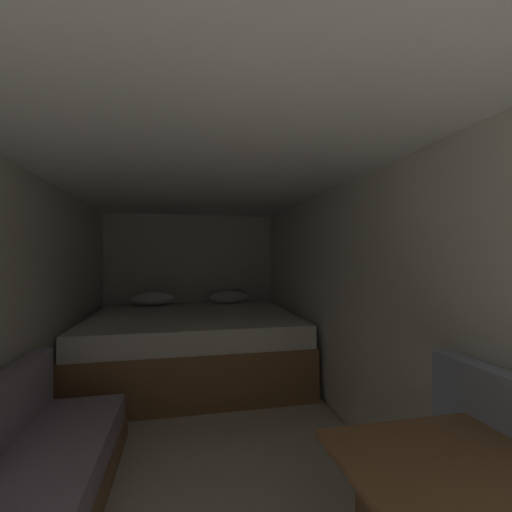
% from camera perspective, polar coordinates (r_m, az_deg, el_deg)
% --- Properties ---
extents(ground_plane, '(7.34, 7.34, 0.00)m').
position_cam_1_polar(ground_plane, '(2.88, -9.28, -29.62)').
color(ground_plane, beige).
extents(wall_back, '(2.56, 0.05, 2.05)m').
position_cam_1_polar(wall_back, '(5.22, -10.78, -4.51)').
color(wall_back, silver).
rests_on(wall_back, ground).
extents(wall_left, '(0.05, 5.34, 2.05)m').
position_cam_1_polar(wall_left, '(2.78, -36.44, -8.26)').
color(wall_left, silver).
rests_on(wall_left, ground).
extents(wall_right, '(0.05, 5.34, 2.05)m').
position_cam_1_polar(wall_right, '(2.89, 16.72, -7.97)').
color(wall_right, silver).
rests_on(wall_right, ground).
extents(ceiling_slab, '(2.56, 5.34, 0.05)m').
position_cam_1_polar(ceiling_slab, '(2.60, -9.25, 14.49)').
color(ceiling_slab, white).
rests_on(ceiling_slab, wall_left).
extents(bed, '(2.34, 2.03, 0.93)m').
position_cam_1_polar(bed, '(4.26, -10.42, -14.28)').
color(bed, olive).
rests_on(bed, ground).
extents(dinette_table, '(0.79, 0.61, 0.72)m').
position_cam_1_polar(dinette_table, '(1.58, 30.57, -30.33)').
color(dinette_table, brown).
rests_on(dinette_table, ground).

